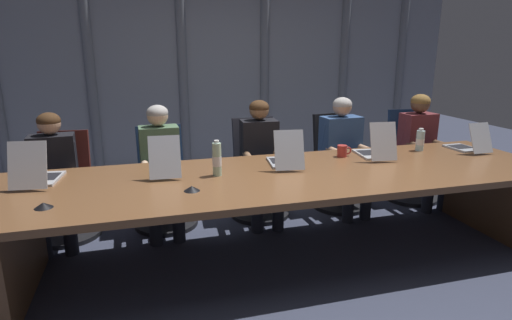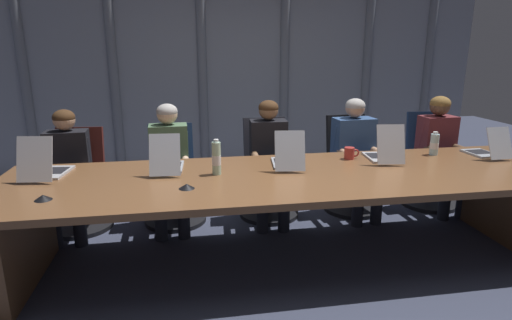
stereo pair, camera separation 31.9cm
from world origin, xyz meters
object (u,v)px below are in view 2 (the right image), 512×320
(person_left_mid, at_px, (169,159))
(water_bottle_secondary, at_px, (434,144))
(laptop_left_mid, at_px, (167,163))
(laptop_left_end, at_px, (46,168))
(laptop_center, at_px, (288,159))
(office_chair_center, at_px, (268,179))
(person_center, at_px, (269,155))
(laptop_right_end, at_px, (487,150))
(person_right_end, at_px, (441,146))
(conference_mic_middle, at_px, (187,186))
(conference_mic_left_side, at_px, (43,197))
(water_bottle_primary, at_px, (216,158))
(person_left_end, at_px, (67,166))
(coffee_mug_near, at_px, (350,153))
(laptop_right_mid, at_px, (383,153))
(office_chair_right_end, at_px, (430,171))
(person_right_mid, at_px, (356,150))
(office_chair_right_mid, at_px, (351,175))
(office_chair_left_mid, at_px, (174,185))
(office_chair_left_end, at_px, (79,191))

(person_left_mid, bearing_deg, water_bottle_secondary, 77.44)
(laptop_left_mid, distance_m, person_left_mid, 0.59)
(laptop_left_end, relative_size, laptop_center, 1.01)
(office_chair_center, xyz_separation_m, person_center, (-0.02, -0.16, 0.30))
(laptop_center, distance_m, laptop_right_end, 1.84)
(person_right_end, relative_size, conference_mic_middle, 10.78)
(conference_mic_left_side, bearing_deg, laptop_right_end, 8.47)
(person_left_mid, xyz_separation_m, water_bottle_primary, (0.38, -0.74, 0.19))
(laptop_left_end, distance_m, person_left_end, 0.59)
(coffee_mug_near, bearing_deg, person_left_mid, 163.11)
(person_center, bearing_deg, laptop_right_mid, 60.77)
(laptop_left_mid, relative_size, person_center, 0.39)
(laptop_center, distance_m, person_center, 0.63)
(water_bottle_secondary, xyz_separation_m, coffee_mug_near, (-0.81, -0.01, -0.04))
(office_chair_right_end, height_order, person_right_mid, person_right_mid)
(office_chair_right_mid, bearing_deg, person_left_mid, -91.26)
(water_bottle_secondary, height_order, coffee_mug_near, water_bottle_secondary)
(laptop_right_end, xyz_separation_m, conference_mic_left_side, (-3.56, -0.53, -0.04))
(person_left_mid, xyz_separation_m, water_bottle_secondary, (2.37, -0.46, 0.16))
(coffee_mug_near, height_order, conference_mic_middle, coffee_mug_near)
(laptop_left_end, relative_size, laptop_right_mid, 1.02)
(laptop_center, height_order, office_chair_right_mid, laptop_center)
(person_right_end, bearing_deg, laptop_right_mid, -60.50)
(office_chair_left_mid, bearing_deg, laptop_left_end, -54.61)
(office_chair_left_mid, distance_m, person_right_mid, 1.85)
(conference_mic_middle, bearing_deg, person_right_end, 21.88)
(laptop_right_mid, relative_size, person_left_end, 0.41)
(office_chair_left_end, xyz_separation_m, water_bottle_secondary, (3.23, -0.62, 0.47))
(laptop_center, bearing_deg, person_left_mid, 64.94)
(person_left_mid, bearing_deg, person_center, 88.51)
(water_bottle_primary, distance_m, coffee_mug_near, 1.21)
(office_chair_left_mid, bearing_deg, laptop_right_end, 71.16)
(laptop_right_mid, bearing_deg, laptop_right_end, -84.51)
(person_right_end, bearing_deg, person_left_end, -92.15)
(person_center, bearing_deg, office_chair_right_mid, 103.81)
(office_chair_center, distance_m, conference_mic_left_side, 2.17)
(laptop_center, distance_m, office_chair_center, 0.89)
(laptop_right_mid, distance_m, office_chair_left_end, 2.82)
(laptop_right_end, relative_size, person_left_end, 0.36)
(office_chair_left_mid, xyz_separation_m, person_left_mid, (-0.02, -0.16, 0.31))
(person_right_end, bearing_deg, laptop_left_mid, -80.29)
(office_chair_right_end, bearing_deg, water_bottle_secondary, -26.84)
(water_bottle_secondary, bearing_deg, laptop_center, -173.62)
(laptop_left_end, bearing_deg, person_center, -65.42)
(person_left_end, height_order, person_center, person_center)
(person_left_mid, height_order, person_center, person_center)
(person_left_mid, bearing_deg, water_bottle_primary, 25.80)
(office_chair_left_mid, distance_m, person_center, 0.99)
(office_chair_right_mid, bearing_deg, laptop_right_end, 45.23)
(laptop_center, relative_size, laptop_right_end, 1.13)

